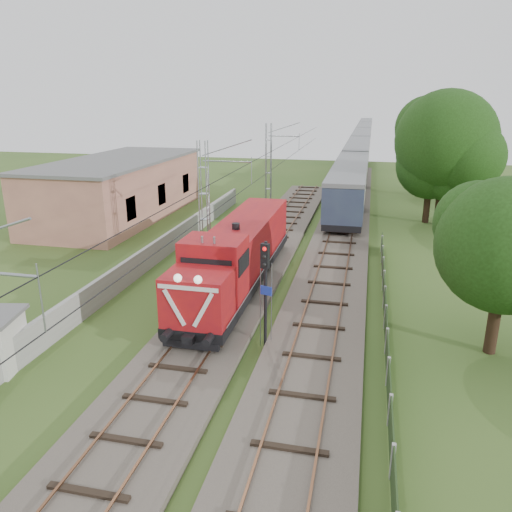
# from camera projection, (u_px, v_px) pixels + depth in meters

# --- Properties ---
(ground) EXTENTS (140.00, 140.00, 0.00)m
(ground) POSITION_uv_depth(u_px,v_px,m) (184.00, 368.00, 20.22)
(ground) COLOR #35521F
(ground) RESTS_ON ground
(track_main) EXTENTS (4.20, 70.00, 0.45)m
(track_main) POSITION_uv_depth(u_px,v_px,m) (230.00, 298.00, 26.66)
(track_main) COLOR #6B6054
(track_main) RESTS_ON ground
(track_side) EXTENTS (4.20, 80.00, 0.45)m
(track_side) POSITION_uv_depth(u_px,v_px,m) (340.00, 239.00, 37.67)
(track_side) COLOR #6B6054
(track_side) RESTS_ON ground
(catenary) EXTENTS (3.31, 70.00, 8.00)m
(catenary) POSITION_uv_depth(u_px,v_px,m) (205.00, 206.00, 30.74)
(catenary) COLOR gray
(catenary) RESTS_ON ground
(boundary_wall) EXTENTS (0.25, 40.00, 1.50)m
(boundary_wall) POSITION_uv_depth(u_px,v_px,m) (155.00, 253.00, 32.49)
(boundary_wall) COLOR #9E9E99
(boundary_wall) RESTS_ON ground
(station_building) EXTENTS (8.40, 20.40, 5.22)m
(station_building) POSITION_uv_depth(u_px,v_px,m) (120.00, 188.00, 44.85)
(station_building) COLOR tan
(station_building) RESTS_ON ground
(fence) EXTENTS (0.12, 32.00, 1.20)m
(fence) POSITION_uv_depth(u_px,v_px,m) (387.00, 341.00, 21.13)
(fence) COLOR black
(fence) RESTS_ON ground
(locomotive) EXTENTS (2.85, 16.25, 4.13)m
(locomotive) POSITION_uv_depth(u_px,v_px,m) (238.00, 254.00, 27.69)
(locomotive) COLOR black
(locomotive) RESTS_ON ground
(coach_rake) EXTENTS (3.18, 118.71, 3.67)m
(coach_rake) POSITION_uv_depth(u_px,v_px,m) (362.00, 141.00, 92.22)
(coach_rake) COLOR black
(coach_rake) RESTS_ON ground
(signal_post) EXTENTS (0.52, 0.41, 4.82)m
(signal_post) POSITION_uv_depth(u_px,v_px,m) (265.00, 277.00, 20.82)
(signal_post) COLOR black
(signal_post) RESTS_ON ground
(tree_a) EXTENTS (5.83, 5.56, 7.56)m
(tree_a) POSITION_uv_depth(u_px,v_px,m) (508.00, 247.00, 19.99)
(tree_a) COLOR #322114
(tree_a) RESTS_ON ground
(tree_b) EXTENTS (8.59, 8.18, 11.13)m
(tree_b) POSITION_uv_depth(u_px,v_px,m) (447.00, 142.00, 40.68)
(tree_b) COLOR #322114
(tree_b) RESTS_ON ground
(tree_c) EXTENTS (6.09, 5.80, 7.89)m
(tree_c) POSITION_uv_depth(u_px,v_px,m) (432.00, 166.00, 41.93)
(tree_c) COLOR #322114
(tree_c) RESTS_ON ground
(tree_d) EXTENTS (6.17, 5.88, 8.00)m
(tree_d) POSITION_uv_depth(u_px,v_px,m) (427.00, 150.00, 53.44)
(tree_d) COLOR #322114
(tree_d) RESTS_ON ground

